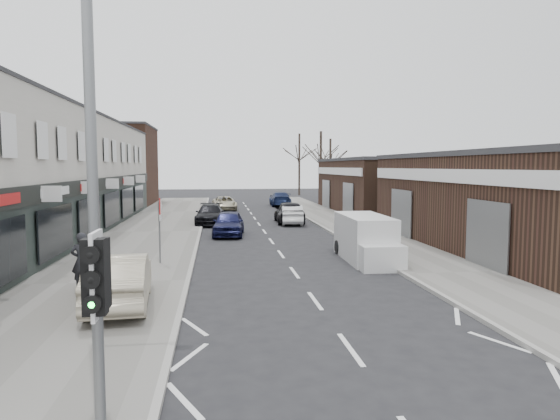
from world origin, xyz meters
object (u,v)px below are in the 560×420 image
object	(u,v)px
traffic_light	(97,295)
street_lamp	(103,126)
parked_car_left_b	(210,214)
parked_car_left_a	(229,223)
parked_car_left_c	(224,203)
pedestrian	(82,261)
parked_car_right_b	(289,212)
warning_sign	(160,212)
sedan_on_pavement	(120,279)
white_van	(366,239)
parked_car_right_a	(292,214)
parked_car_right_c	(280,199)

from	to	relation	value
traffic_light	street_lamp	bearing A→B (deg)	95.88
parked_car_left_b	street_lamp	bearing A→B (deg)	-90.41
traffic_light	parked_car_left_a	distance (m)	22.73
street_lamp	parked_car_left_b	xyz separation A→B (m)	(1.16, 27.15, -3.93)
parked_car_left_c	street_lamp	bearing A→B (deg)	-97.03
pedestrian	parked_car_right_b	world-z (taller)	pedestrian
traffic_light	street_lamp	world-z (taller)	street_lamp
warning_sign	sedan_on_pavement	world-z (taller)	warning_sign
pedestrian	parked_car_left_a	distance (m)	13.67
white_van	parked_car_left_c	bearing A→B (deg)	103.50
parked_car_right_a	parked_car_left_a	bearing A→B (deg)	55.15
sedan_on_pavement	parked_car_left_b	xyz separation A→B (m)	(2.26, 20.55, -0.17)
parked_car_left_c	traffic_light	bearing A→B (deg)	-96.75
warning_sign	parked_car_right_b	world-z (taller)	warning_sign
street_lamp	pedestrian	bearing A→B (deg)	106.95
parked_car_right_a	parked_car_right_c	size ratio (longest dim) A/B	0.82
parked_car_right_b	white_van	bearing A→B (deg)	96.38
traffic_light	warning_sign	distance (m)	14.04
sedan_on_pavement	parked_car_right_a	bearing A→B (deg)	-116.81
warning_sign	parked_car_right_c	world-z (taller)	warning_sign
traffic_light	parked_car_left_c	world-z (taller)	traffic_light
traffic_light	parked_car_left_a	world-z (taller)	traffic_light
pedestrian	parked_car_left_c	bearing A→B (deg)	-103.60
traffic_light	parked_car_right_c	xyz separation A→B (m)	(7.90, 43.80, -1.70)
parked_car_right_a	white_van	bearing A→B (deg)	100.30
parked_car_left_a	sedan_on_pavement	bearing A→B (deg)	-97.96
street_lamp	parked_car_right_b	world-z (taller)	street_lamp
parked_car_right_a	parked_car_right_c	world-z (taller)	parked_car_right_c
white_van	parked_car_right_a	distance (m)	13.82
street_lamp	pedestrian	world-z (taller)	street_lamp
traffic_light	warning_sign	bearing A→B (deg)	93.10
warning_sign	white_van	xyz separation A→B (m)	(8.56, 0.05, -1.29)
parked_car_left_b	traffic_light	bearing A→B (deg)	-90.05
street_lamp	parked_car_left_c	world-z (taller)	street_lamp
white_van	parked_car_left_a	world-z (taller)	white_van
sedan_on_pavement	parked_car_left_b	distance (m)	20.67
street_lamp	parked_car_right_b	distance (m)	28.25
parked_car_right_a	parked_car_right_b	distance (m)	0.57
white_van	parked_car_left_c	size ratio (longest dim) A/B	1.12
sedan_on_pavement	pedestrian	distance (m)	2.50
pedestrian	street_lamp	bearing A→B (deg)	102.75
parked_car_right_b	parked_car_right_c	size ratio (longest dim) A/B	0.95
parked_car_left_a	parked_car_right_b	world-z (taller)	parked_car_right_b
warning_sign	sedan_on_pavement	distance (m)	6.36
warning_sign	white_van	bearing A→B (deg)	0.33
traffic_light	parked_car_left_b	size ratio (longest dim) A/B	0.65
white_van	parked_car_left_b	bearing A→B (deg)	116.48
warning_sign	white_van	distance (m)	8.66
traffic_light	white_van	size ratio (longest dim) A/B	0.62
pedestrian	parked_car_right_c	size ratio (longest dim) A/B	0.37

